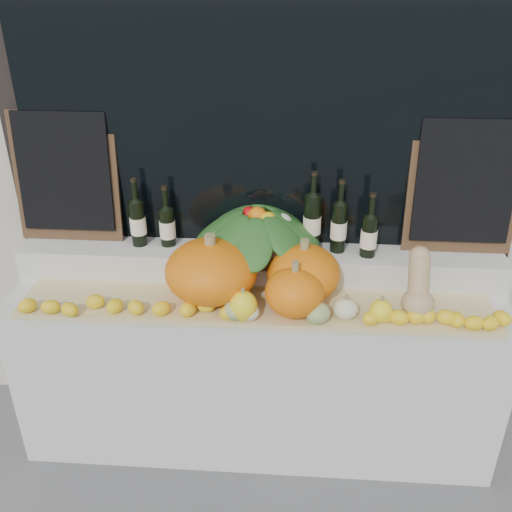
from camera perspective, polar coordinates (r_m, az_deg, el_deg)
display_sill at (r=2.92m, az=0.11°, el=-11.14°), size 2.30×0.55×0.88m
rear_tier at (r=2.75m, az=0.33°, el=-0.73°), size 2.30×0.25×0.16m
straw_bedding at (r=2.55m, az=-0.08°, el=-5.04°), size 2.10×0.32×0.02m
pumpkin_left at (r=2.53m, az=-4.49°, el=-1.50°), size 0.54×0.54×0.27m
pumpkin_right at (r=2.54m, az=4.76°, el=-1.70°), size 0.43×0.43×0.25m
pumpkin_center at (r=2.43m, az=3.87°, el=-3.64°), size 0.31×0.31×0.21m
butternut_squash at (r=2.52m, az=15.93°, el=-3.09°), size 0.14×0.21×0.29m
decorative_gourds at (r=2.42m, az=3.63°, el=-5.32°), size 0.71×0.15×0.15m
lemon_heap at (r=2.44m, az=-0.27°, el=-5.58°), size 2.20×0.16×0.06m
produce_bowl at (r=2.65m, az=0.14°, el=2.65°), size 0.63×0.63×0.23m
wine_bottle_far_left at (r=2.76m, az=-11.73°, el=3.32°), size 0.08×0.08×0.34m
wine_bottle_near_left at (r=2.74m, az=-8.86°, el=2.98°), size 0.08×0.08×0.30m
wine_bottle_tall at (r=2.67m, az=5.63°, el=3.43°), size 0.08×0.08×0.38m
wine_bottle_near_right at (r=2.67m, az=8.28°, el=2.93°), size 0.08×0.08×0.35m
wine_bottle_far_right at (r=2.66m, az=11.23°, el=2.04°), size 0.08×0.08×0.31m
chalkboard_left at (r=2.85m, az=-18.55°, el=7.69°), size 0.50×0.10×0.62m
chalkboard_right at (r=2.74m, az=20.13°, el=6.68°), size 0.50×0.10×0.62m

